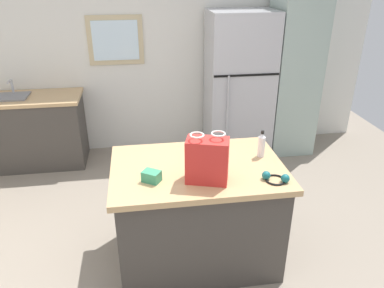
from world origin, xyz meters
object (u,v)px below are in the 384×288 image
Objects in this scene: bottle at (261,145)px; ear_defenders at (276,178)px; refrigerator at (239,86)px; tall_cabinet at (294,66)px; kitchen_island at (197,213)px; shopping_bag at (207,160)px; small_box at (152,176)px.

bottle reaches higher than ear_defenders.
tall_cabinet is (0.71, 0.00, 0.23)m from refrigerator.
tall_cabinet is at bearing 51.47° from kitchen_island.
shopping_bag is 1.85× the size of ear_defenders.
small_box is 0.90m from ear_defenders.
shopping_bag is at bearing -148.34° from bottle.
kitchen_island is 6.66× the size of ear_defenders.
bottle is at bearing -99.67° from refrigerator.
refrigerator is 1.91m from bottle.
shopping_bag reaches higher than bottle.
bottle is at bearing -118.77° from tall_cabinet.
tall_cabinet is 6.16× the size of shopping_bag.
refrigerator is 0.80× the size of tall_cabinet.
small_box is at bearing -119.73° from refrigerator.
shopping_bag is at bearing -7.16° from small_box.
tall_cabinet reaches higher than ear_defenders.
small_box is (-1.93, -2.14, -0.22)m from tall_cabinet.
shopping_bag is at bearing -125.06° from tall_cabinet.
bottle reaches higher than kitchen_island.
bottle is (-0.32, -1.88, 0.07)m from refrigerator.
kitchen_island is 2.20m from refrigerator.
bottle is (0.54, 0.09, 0.54)m from kitchen_island.
tall_cabinet is (1.57, 1.97, 0.70)m from kitchen_island.
bottle is (0.51, 0.31, -0.07)m from shopping_bag.
tall_cabinet is at bearing 61.23° from bottle.
small_box is (-1.22, -2.14, 0.01)m from refrigerator.
ear_defenders reaches higher than kitchen_island.
kitchen_island is 0.77m from bottle.
kitchen_island is 5.92× the size of bottle.
refrigerator is at bearing -179.98° from tall_cabinet.
tall_cabinet reaches higher than bottle.
ear_defenders is at bearing -8.89° from shopping_bag.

